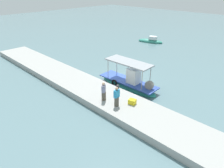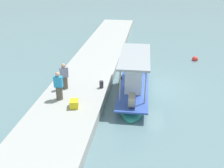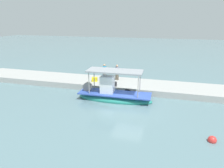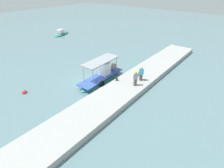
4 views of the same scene
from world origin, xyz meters
The scene contains 9 objects.
ground_plane centered at (0.00, 0.00, 0.00)m, with size 120.00×120.00×0.00m, color slate.
dock_quay centered at (0.00, -4.15, 0.29)m, with size 36.00×3.66×0.59m, color #A5A6A2.
main_fishing_boat centered at (1.48, -0.77, 0.47)m, with size 6.50×2.00×2.99m.
fisherman_near_bollard centered at (3.55, -4.76, 1.33)m, with size 0.37×0.47×1.63m.
fisherman_by_crate centered at (2.21, -4.88, 1.32)m, with size 0.50×0.52×1.61m.
mooring_bollard centered at (1.79, -2.72, 0.81)m, with size 0.24×0.24×0.44m, color #2D2D33.
cargo_crate centered at (4.29, -3.72, 0.79)m, with size 0.55×0.44×0.40m, color yellow.
marker_buoy centered at (-5.64, 3.86, 0.10)m, with size 0.50×0.50×0.50m.
moored_boat_near centered at (-6.68, 15.04, 0.22)m, with size 4.53×2.60×1.33m.
Camera 1 is at (12.71, -14.77, 9.28)m, focal length 32.36 mm.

